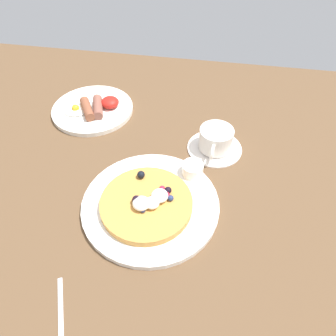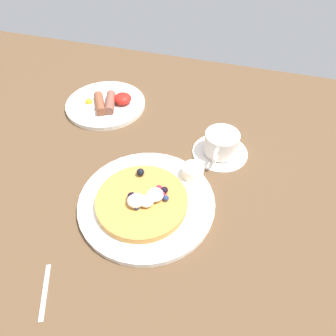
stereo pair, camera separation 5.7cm
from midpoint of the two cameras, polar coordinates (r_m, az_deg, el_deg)
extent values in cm
cube|color=brown|center=(69.97, -0.32, -4.68)|extent=(199.12, 118.67, 3.00)
cylinder|color=white|center=(65.74, -1.53, -6.36)|extent=(28.45, 28.45, 1.30)
cylinder|color=gold|center=(64.07, -2.28, -6.20)|extent=(18.80, 18.80, 1.64)
sphere|color=black|center=(67.00, -2.65, -0.87)|extent=(1.65, 1.65, 1.65)
sphere|color=navy|center=(61.56, -3.13, -7.27)|extent=(1.07, 1.07, 1.07)
sphere|color=navy|center=(62.75, 2.20, -5.63)|extent=(1.21, 1.21, 1.21)
sphere|color=navy|center=(62.83, -0.26, -5.59)|extent=(1.08, 1.08, 1.08)
sphere|color=red|center=(63.09, 1.49, -5.06)|extent=(1.42, 1.42, 1.42)
sphere|color=#C21F3D|center=(62.98, 0.74, -4.91)|extent=(1.77, 1.77, 1.77)
sphere|color=black|center=(62.67, -4.02, -5.35)|extent=(1.87, 1.87, 1.87)
sphere|color=black|center=(63.87, 1.89, -4.16)|extent=(1.45, 1.45, 1.45)
sphere|color=navy|center=(62.70, -3.20, -5.70)|extent=(1.28, 1.28, 1.28)
sphere|color=red|center=(64.34, 0.87, -3.76)|extent=(1.24, 1.24, 1.24)
ellipsoid|color=white|center=(62.71, 0.23, -5.00)|extent=(3.44, 3.44, 2.06)
ellipsoid|color=white|center=(61.94, -1.33, -6.15)|extent=(2.98, 2.98, 1.79)
ellipsoid|color=white|center=(61.91, -3.29, -6.05)|extent=(3.46, 3.46, 2.08)
cylinder|color=white|center=(69.16, 6.94, -0.69)|extent=(4.76, 4.76, 2.65)
cylinder|color=#622904|center=(68.78, 6.97, -0.39)|extent=(3.90, 3.90, 0.32)
cylinder|color=white|center=(92.12, -9.53, 11.31)|extent=(22.33, 22.33, 1.27)
cylinder|color=brown|center=(89.37, -8.68, 11.67)|extent=(5.25, 8.86, 2.51)
cylinder|color=brown|center=(89.46, -10.56, 11.44)|extent=(6.52, 8.59, 2.51)
ellipsoid|color=white|center=(91.71, -12.42, 11.36)|extent=(7.18, 6.11, 0.60)
sphere|color=yellow|center=(91.42, -12.47, 11.61)|extent=(2.00, 2.00, 2.00)
ellipsoid|color=red|center=(90.22, -6.48, 12.38)|extent=(4.94, 4.94, 2.71)
cylinder|color=white|center=(77.72, 11.50, 2.81)|extent=(13.38, 13.38, 0.78)
cylinder|color=white|center=(75.71, 11.84, 4.44)|extent=(8.11, 8.11, 5.21)
torus|color=white|center=(71.83, 10.90, 2.09)|extent=(1.15, 3.78, 3.72)
cylinder|color=#8F7758|center=(74.62, 12.03, 5.38)|extent=(6.89, 6.89, 0.42)
cube|color=silver|center=(59.90, -18.89, -20.65)|extent=(4.72, 9.24, 0.30)
camera|label=1|loc=(0.03, -87.60, 2.56)|focal=33.47mm
camera|label=2|loc=(0.03, 92.40, -2.56)|focal=33.47mm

